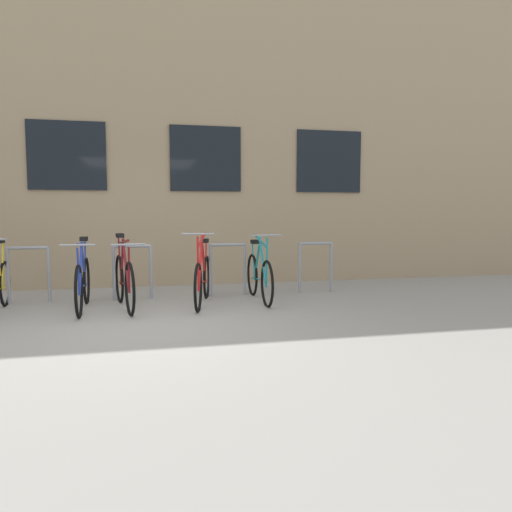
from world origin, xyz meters
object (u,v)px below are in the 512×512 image
(bicycle_red, at_px, (203,278))
(bicycle_blue, at_px, (83,282))
(bicycle_teal, at_px, (259,276))
(bicycle_maroon, at_px, (124,280))

(bicycle_red, relative_size, bicycle_blue, 1.00)
(bicycle_teal, xyz_separation_m, bicycle_red, (-0.89, -0.10, 0.00))
(bicycle_teal, xyz_separation_m, bicycle_maroon, (-2.01, -0.16, 0.02))
(bicycle_maroon, xyz_separation_m, bicycle_red, (1.12, 0.06, -0.01))
(bicycle_red, distance_m, bicycle_blue, 1.68)
(bicycle_blue, bearing_deg, bicycle_maroon, -0.52)
(bicycle_teal, bearing_deg, bicycle_red, -173.34)
(bicycle_red, xyz_separation_m, bicycle_blue, (-1.68, -0.05, 0.00))
(bicycle_blue, bearing_deg, bicycle_red, 1.71)
(bicycle_teal, bearing_deg, bicycle_blue, -176.58)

